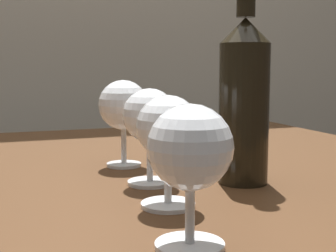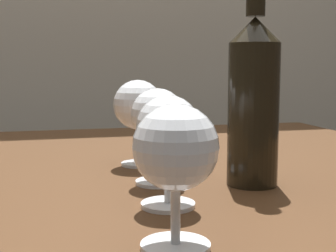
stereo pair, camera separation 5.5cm
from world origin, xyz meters
The scene contains 6 objects.
dining_table centered at (0.00, 0.00, 0.66)m, with size 1.23×0.97×0.75m.
wine_glass_port centered at (0.01, -0.37, 0.84)m, with size 0.08×0.08×0.13m.
wine_glass_white centered at (0.04, -0.24, 0.84)m, with size 0.07×0.07×0.13m.
wine_glass_rose centered at (0.05, -0.13, 0.84)m, with size 0.07×0.07×0.14m.
wine_glass_merlot centered at (0.05, 0.00, 0.85)m, with size 0.08×0.08×0.14m.
wine_bottle centered at (0.18, -0.17, 0.87)m, with size 0.07×0.07×0.30m.
Camera 2 is at (-0.10, -0.78, 0.92)m, focal length 51.29 mm.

